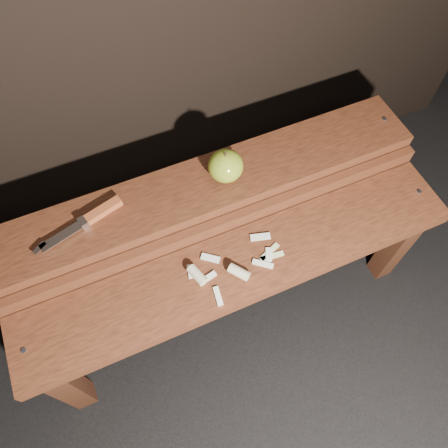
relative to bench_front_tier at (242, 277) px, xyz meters
name	(u,v)px	position (x,y,z in m)	size (l,w,h in m)	color
ground	(231,302)	(0.00, 0.06, -0.35)	(60.00, 60.00, 0.00)	black
bench_front_tier	(242,277)	(0.00, 0.00, 0.00)	(1.20, 0.20, 0.42)	#3A1B0E
bench_rear_tier	(209,201)	(0.00, 0.23, 0.06)	(1.20, 0.21, 0.50)	#3A1B0E
apple	(226,166)	(0.05, 0.23, 0.19)	(0.09, 0.09, 0.10)	olive
knife	(93,217)	(-0.31, 0.24, 0.16)	(0.24, 0.08, 0.02)	#984521
apple_scraps	(226,269)	(-0.04, 0.01, 0.08)	(0.26, 0.15, 0.03)	beige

